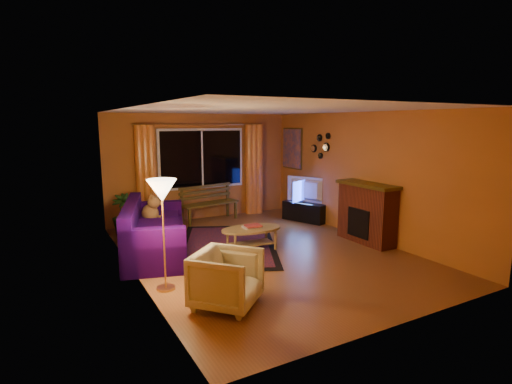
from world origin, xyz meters
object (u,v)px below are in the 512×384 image
coffee_table (251,239)px  tv_console (305,212)px  sofa (155,228)px  armchair (227,276)px  floor_lamp (164,235)px  bench (210,212)px

coffee_table → tv_console: 2.50m
sofa → armchair: sofa is taller
sofa → coffee_table: sofa is taller
sofa → coffee_table: (1.59, -0.60, -0.26)m
sofa → floor_lamp: 1.62m
sofa → tv_console: size_ratio=2.16×
tv_console → sofa: bearing=170.1°
floor_lamp → bench: bearing=58.6°
sofa → armchair: 2.46m
bench → floor_lamp: floor_lamp is taller
tv_console → coffee_table: bearing=-169.1°
bench → armchair: (-1.49, -4.20, 0.18)m
bench → armchair: bearing=-120.3°
armchair → tv_console: (3.47, 3.16, -0.17)m
bench → coffee_table: bearing=-104.5°
bench → sofa: sofa is taller
armchair → coffee_table: bearing=11.9°
floor_lamp → tv_console: bearing=29.7°
bench → tv_console: bearing=-38.6°
floor_lamp → tv_console: (4.00, 2.28, -0.55)m
floor_lamp → tv_console: 4.64m
sofa → floor_lamp: (-0.29, -1.57, 0.31)m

